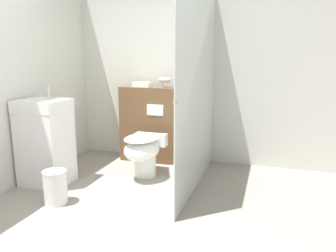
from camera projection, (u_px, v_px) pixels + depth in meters
name	position (u px, v px, depth m)	size (l,w,h in m)	color
ground_plane	(89.00, 242.00, 2.51)	(12.00, 12.00, 0.00)	gray
wall_back	(174.00, 67.00, 4.36)	(8.00, 0.06, 2.50)	silver
partition_panel	(158.00, 125.00, 4.34)	(1.03, 0.25, 1.00)	brown
shower_glass	(198.00, 87.00, 3.39)	(0.04, 1.74, 2.15)	silver
toilet	(143.00, 151.00, 3.80)	(0.40, 0.62, 0.50)	white
sink_vanity	(45.00, 142.00, 3.58)	(0.50, 0.44, 1.08)	white
hair_drier	(165.00, 80.00, 4.20)	(0.16, 0.07, 0.13)	#B7B7BC
folded_towel	(142.00, 85.00, 4.29)	(0.23, 0.14, 0.06)	white
spare_toilet_roll	(174.00, 171.00, 3.88)	(0.12, 0.12, 0.12)	white
waste_bin	(55.00, 187.00, 3.13)	(0.22, 0.22, 0.33)	silver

